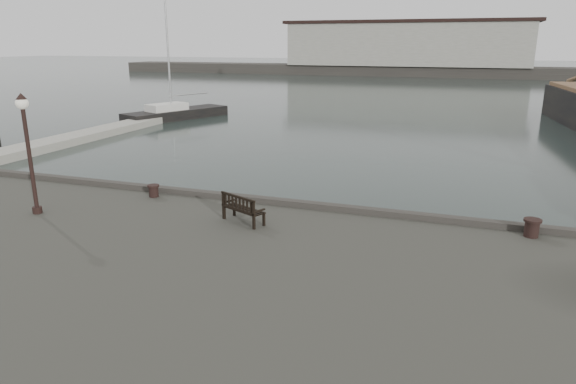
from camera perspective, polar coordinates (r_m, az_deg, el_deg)
name	(u,v)px	position (r m, az deg, el deg)	size (l,w,h in m)	color
ground	(298,251)	(16.50, 1.11, -6.61)	(400.00, 400.00, 0.00)	black
pontoon	(42,146)	(35.31, -25.71, 4.61)	(2.00, 24.00, 0.50)	#A4A298
breakwater	(423,54)	(106.88, 14.76, 14.63)	(140.00, 9.50, 12.20)	#383530
bench	(243,214)	(14.41, -5.02, -2.43)	(1.44, 0.99, 0.79)	black
bollard_left	(154,191)	(17.31, -14.70, 0.13)	(0.38, 0.38, 0.40)	black
bollard_right	(532,228)	(14.74, 25.46, -3.62)	(0.45, 0.45, 0.48)	black
lamp_post	(27,138)	(16.41, -27.02, 5.38)	(0.35, 0.35, 3.52)	black
yacht_d	(177,116)	(46.34, -12.26, 8.25)	(6.03, 9.90, 12.11)	black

